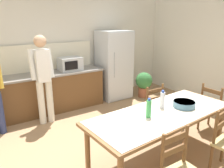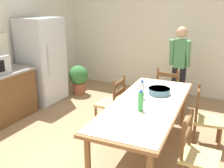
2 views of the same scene
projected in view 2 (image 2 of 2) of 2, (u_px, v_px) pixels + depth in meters
name	position (u px, v px, depth m)	size (l,w,h in m)	color
ground_plane	(101.00, 162.00, 3.51)	(8.32, 8.32, 0.00)	#9E7A56
wall_right	(171.00, 29.00, 5.83)	(0.12, 5.20, 2.90)	silver
refrigerator	(42.00, 61.00, 5.41)	(0.78, 0.73, 1.74)	silver
dining_table	(147.00, 108.00, 3.54)	(2.32, 1.02, 0.76)	brown
bottle_near_centre	(141.00, 101.00, 3.23)	(0.07, 0.07, 0.27)	green
bottle_off_centre	(142.00, 90.00, 3.62)	(0.07, 0.07, 0.27)	silver
serving_bowl	(159.00, 91.00, 3.82)	(0.32, 0.32, 0.09)	slate
chair_side_near_left	(197.00, 155.00, 2.89)	(0.43, 0.41, 0.91)	brown
chair_side_near_right	(205.00, 119.00, 3.78)	(0.47, 0.45, 0.91)	brown
chair_head_end	(168.00, 92.00, 4.86)	(0.41, 0.43, 0.91)	brown
chair_side_far_right	(112.00, 103.00, 4.34)	(0.42, 0.40, 0.91)	brown
person_by_table	(180.00, 62.00, 5.17)	(0.28, 0.41, 1.59)	black
potted_plant	(79.00, 78.00, 5.95)	(0.44, 0.44, 0.67)	brown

